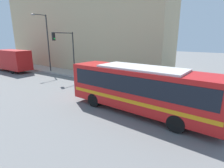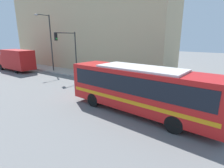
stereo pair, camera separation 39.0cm
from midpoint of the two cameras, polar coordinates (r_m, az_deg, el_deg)
The scene contains 10 objects.
ground_plane at distance 13.49m, azimuth 9.04°, elevation -7.50°, with size 120.00×120.00×0.00m, color slate.
sidewalk at distance 31.25m, azimuth -19.72°, elevation 4.77°, with size 3.28×70.00×0.16m.
building_facade at distance 31.04m, azimuth -9.39°, elevation 16.82°, with size 6.00×30.73×12.50m.
city_bus at distance 11.96m, azimuth 9.82°, elevation -0.94°, with size 3.15×10.67×3.24m.
delivery_truck at distance 31.41m, azimuth -28.73°, elevation 7.01°, with size 2.37×8.20×3.30m.
fire_hydrant at distance 19.93m, azimuth 3.01°, elevation 1.59°, with size 0.21×0.28×0.72m.
traffic_light_pole at distance 23.44m, azimuth -13.35°, elevation 11.86°, with size 3.28×0.35×5.66m.
parking_meter at distance 21.78m, azimuth -4.38°, elevation 3.96°, with size 0.14×0.14×1.21m.
street_lamp at distance 28.18m, azimuth -19.39°, elevation 13.66°, with size 2.36×0.28×8.13m.
pedestrian_near_corner at distance 20.66m, azimuth 3.30°, elevation 3.66°, with size 0.34×0.34×1.80m.
Camera 2 is at (-11.10, -5.67, 5.09)m, focal length 28.00 mm.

